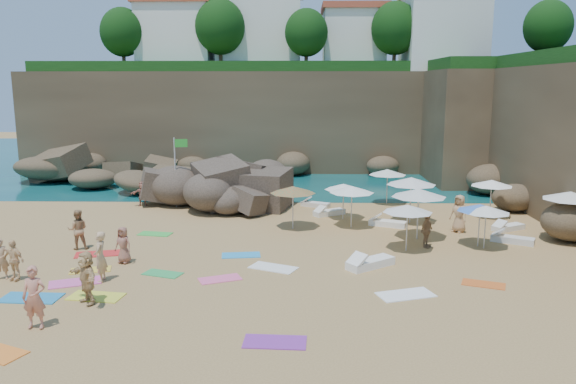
{
  "coord_description": "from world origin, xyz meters",
  "views": [
    {
      "loc": [
        2.6,
        -23.04,
        7.01
      ],
      "look_at": [
        2.0,
        3.0,
        2.0
      ],
      "focal_mm": 35.0,
      "sensor_mm": 36.0,
      "label": 1
    }
  ],
  "objects_px": {
    "parasol_1": "(352,189)",
    "lounger_0": "(329,213)",
    "person_stand_0": "(1,259)",
    "flag_pole": "(177,163)",
    "person_stand_2": "(227,183)",
    "parasol_2": "(388,172)",
    "parasol_0": "(230,170)",
    "person_stand_4": "(459,214)",
    "person_stand_1": "(78,230)",
    "person_stand_3": "(427,230)",
    "person_stand_6": "(100,257)",
    "person_stand_5": "(142,194)",
    "rock_outcrop": "(215,207)"
  },
  "relations": [
    {
      "from": "parasol_1",
      "to": "lounger_0",
      "type": "height_order",
      "value": "parasol_1"
    },
    {
      "from": "parasol_1",
      "to": "person_stand_0",
      "type": "relative_size",
      "value": 1.45
    },
    {
      "from": "flag_pole",
      "to": "person_stand_2",
      "type": "xyz_separation_m",
      "value": [
        2.48,
        2.67,
        -1.62
      ]
    },
    {
      "from": "parasol_2",
      "to": "parasol_0",
      "type": "bearing_deg",
      "value": -171.74
    },
    {
      "from": "parasol_1",
      "to": "person_stand_4",
      "type": "height_order",
      "value": "parasol_1"
    },
    {
      "from": "parasol_2",
      "to": "person_stand_2",
      "type": "height_order",
      "value": "parasol_2"
    },
    {
      "from": "lounger_0",
      "to": "person_stand_1",
      "type": "xyz_separation_m",
      "value": [
        -11.15,
        -6.67,
        0.73
      ]
    },
    {
      "from": "parasol_2",
      "to": "person_stand_2",
      "type": "bearing_deg",
      "value": 170.33
    },
    {
      "from": "person_stand_3",
      "to": "person_stand_6",
      "type": "xyz_separation_m",
      "value": [
        -12.68,
        -4.6,
        0.16
      ]
    },
    {
      "from": "parasol_0",
      "to": "person_stand_4",
      "type": "xyz_separation_m",
      "value": [
        11.67,
        -5.04,
        -1.29
      ]
    },
    {
      "from": "person_stand_1",
      "to": "person_stand_3",
      "type": "height_order",
      "value": "person_stand_1"
    },
    {
      "from": "person_stand_1",
      "to": "person_stand_4",
      "type": "distance_m",
      "value": 17.51
    },
    {
      "from": "lounger_0",
      "to": "person_stand_2",
      "type": "relative_size",
      "value": 0.93
    },
    {
      "from": "parasol_1",
      "to": "person_stand_5",
      "type": "bearing_deg",
      "value": 157.9
    },
    {
      "from": "person_stand_0",
      "to": "person_stand_2",
      "type": "xyz_separation_m",
      "value": [
        6.27,
        15.13,
        0.19
      ]
    },
    {
      "from": "parasol_2",
      "to": "person_stand_5",
      "type": "distance_m",
      "value": 14.47
    },
    {
      "from": "parasol_0",
      "to": "parasol_2",
      "type": "height_order",
      "value": "parasol_0"
    },
    {
      "from": "rock_outcrop",
      "to": "person_stand_2",
      "type": "xyz_separation_m",
      "value": [
        0.31,
        2.84,
        0.95
      ]
    },
    {
      "from": "person_stand_5",
      "to": "person_stand_6",
      "type": "relative_size",
      "value": 0.78
    },
    {
      "from": "flag_pole",
      "to": "lounger_0",
      "type": "height_order",
      "value": "flag_pole"
    },
    {
      "from": "person_stand_3",
      "to": "person_stand_6",
      "type": "bearing_deg",
      "value": 150.56
    },
    {
      "from": "person_stand_3",
      "to": "person_stand_0",
      "type": "bearing_deg",
      "value": 145.75
    },
    {
      "from": "flag_pole",
      "to": "person_stand_4",
      "type": "height_order",
      "value": "flag_pole"
    },
    {
      "from": "lounger_0",
      "to": "person_stand_6",
      "type": "xyz_separation_m",
      "value": [
        -8.76,
        -10.67,
        0.79
      ]
    },
    {
      "from": "parasol_0",
      "to": "person_stand_3",
      "type": "relative_size",
      "value": 1.66
    },
    {
      "from": "person_stand_6",
      "to": "lounger_0",
      "type": "bearing_deg",
      "value": 136.02
    },
    {
      "from": "flag_pole",
      "to": "lounger_0",
      "type": "bearing_deg",
      "value": -12.74
    },
    {
      "from": "person_stand_3",
      "to": "person_stand_5",
      "type": "height_order",
      "value": "person_stand_3"
    },
    {
      "from": "rock_outcrop",
      "to": "person_stand_0",
      "type": "height_order",
      "value": "person_stand_0"
    },
    {
      "from": "lounger_0",
      "to": "person_stand_5",
      "type": "height_order",
      "value": "person_stand_5"
    },
    {
      "from": "lounger_0",
      "to": "person_stand_3",
      "type": "bearing_deg",
      "value": -88.98
    },
    {
      "from": "parasol_1",
      "to": "person_stand_6",
      "type": "bearing_deg",
      "value": -140.29
    },
    {
      "from": "person_stand_5",
      "to": "person_stand_1",
      "type": "bearing_deg",
      "value": -108.44
    },
    {
      "from": "person_stand_2",
      "to": "flag_pole",
      "type": "bearing_deg",
      "value": 90.43
    },
    {
      "from": "parasol_2",
      "to": "person_stand_0",
      "type": "height_order",
      "value": "parasol_2"
    },
    {
      "from": "person_stand_1",
      "to": "parasol_0",
      "type": "bearing_deg",
      "value": -139.9
    },
    {
      "from": "person_stand_3",
      "to": "rock_outcrop",
      "type": "bearing_deg",
      "value": 93.59
    },
    {
      "from": "person_stand_3",
      "to": "person_stand_5",
      "type": "relative_size",
      "value": 1.06
    },
    {
      "from": "person_stand_1",
      "to": "person_stand_3",
      "type": "distance_m",
      "value": 15.09
    },
    {
      "from": "lounger_0",
      "to": "person_stand_1",
      "type": "distance_m",
      "value": 13.01
    },
    {
      "from": "person_stand_1",
      "to": "person_stand_5",
      "type": "bearing_deg",
      "value": -108.26
    },
    {
      "from": "person_stand_4",
      "to": "person_stand_1",
      "type": "bearing_deg",
      "value": -121.8
    },
    {
      "from": "parasol_2",
      "to": "person_stand_3",
      "type": "bearing_deg",
      "value": -87.63
    },
    {
      "from": "parasol_0",
      "to": "person_stand_3",
      "type": "xyz_separation_m",
      "value": [
        9.55,
        -7.71,
        -1.44
      ]
    },
    {
      "from": "flag_pole",
      "to": "person_stand_1",
      "type": "distance_m",
      "value": 9.14
    },
    {
      "from": "person_stand_2",
      "to": "person_stand_5",
      "type": "distance_m",
      "value": 5.26
    },
    {
      "from": "parasol_0",
      "to": "person_stand_5",
      "type": "xyz_separation_m",
      "value": [
        -5.22,
        0.55,
        -1.48
      ]
    },
    {
      "from": "parasol_1",
      "to": "rock_outcrop",
      "type": "bearing_deg",
      "value": 149.48
    },
    {
      "from": "rock_outcrop",
      "to": "person_stand_2",
      "type": "relative_size",
      "value": 3.63
    },
    {
      "from": "person_stand_6",
      "to": "parasol_2",
      "type": "bearing_deg",
      "value": 133.34
    }
  ]
}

